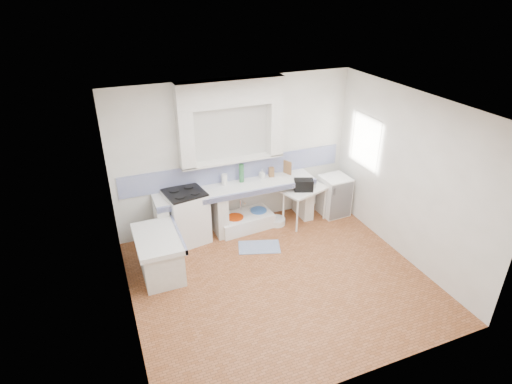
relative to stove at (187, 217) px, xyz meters
name	(u,v)px	position (x,y,z in m)	size (l,w,h in m)	color
floor	(280,280)	(1.06, -1.69, -0.48)	(4.50, 4.50, 0.00)	#9A5833
ceiling	(285,108)	(1.06, -1.69, 2.32)	(4.50, 4.50, 0.00)	white
wall_back	(236,154)	(1.06, 0.31, 0.92)	(4.50, 4.50, 0.00)	white
wall_front	(363,287)	(1.06, -3.69, 0.92)	(4.50, 4.50, 0.00)	white
wall_left	(121,235)	(-1.19, -1.69, 0.92)	(4.50, 4.50, 0.00)	white
wall_right	(408,178)	(3.31, -1.69, 0.92)	(4.50, 4.50, 0.00)	white
alcove_mass	(231,93)	(0.96, 0.19, 2.10)	(1.90, 0.25, 0.45)	white
window_frame	(373,141)	(3.49, -0.49, 1.12)	(0.35, 0.86, 1.06)	#371E11
lace_valance	(369,122)	(3.34, -0.49, 1.50)	(0.01, 0.84, 0.24)	white
counter_slab	(237,188)	(0.96, 0.01, 0.38)	(3.00, 0.60, 0.08)	white
counter_lip	(242,195)	(0.96, -0.27, 0.38)	(3.00, 0.04, 0.10)	navy
counter_pier_left	(162,225)	(-0.44, 0.01, -0.07)	(0.20, 0.55, 0.82)	white
counter_pier_mid	(219,213)	(0.61, 0.01, -0.07)	(0.20, 0.55, 0.82)	white
counter_pier_right	(303,197)	(2.36, 0.01, -0.07)	(0.20, 0.55, 0.82)	white
peninsula_top	(158,238)	(-0.64, -0.79, 0.18)	(0.70, 1.10, 0.08)	white
peninsula_base	(160,257)	(-0.64, -0.79, -0.17)	(0.60, 1.00, 0.62)	white
peninsula_lip	(179,234)	(-0.31, -0.79, 0.18)	(0.04, 1.10, 0.10)	navy
backsplash	(236,170)	(1.06, 0.30, 0.62)	(4.27, 0.03, 0.40)	navy
stove	(187,217)	(0.00, 0.00, 0.00)	(0.67, 0.65, 0.95)	white
sink	(245,222)	(1.11, 0.00, -0.35)	(1.04, 0.56, 0.25)	white
side_table	(304,205)	(2.26, -0.22, -0.12)	(0.85, 0.47, 0.04)	white
fridge	(334,195)	(2.97, -0.16, -0.07)	(0.52, 0.52, 0.80)	white
bucket_red	(235,224)	(0.91, -0.03, -0.33)	(0.31, 0.31, 0.29)	#D13A06
bucket_orange	(252,222)	(1.22, -0.08, -0.35)	(0.27, 0.27, 0.25)	red
bucket_blue	(258,217)	(1.41, 0.04, -0.33)	(0.32, 0.32, 0.30)	#376FCA
basin_white	(277,221)	(1.73, -0.12, -0.41)	(0.32, 0.32, 0.13)	white
water_bottle_a	(241,218)	(1.08, 0.12, -0.34)	(0.07, 0.07, 0.28)	silver
water_bottle_b	(252,215)	(1.31, 0.16, -0.33)	(0.08, 0.08, 0.29)	silver
black_bag	(304,185)	(2.20, -0.26, 0.35)	(0.35, 0.20, 0.22)	black
green_bottle_a	(241,173)	(1.11, 0.16, 0.60)	(0.08, 0.08, 0.36)	#2D6E3C
green_bottle_b	(242,173)	(1.12, 0.16, 0.60)	(0.08, 0.08, 0.35)	#2D6E3C
knife_block	(271,172)	(1.72, 0.16, 0.52)	(0.09, 0.08, 0.19)	brown
cutting_board	(287,167)	(2.06, 0.16, 0.56)	(0.02, 0.20, 0.27)	brown
paper_towel	(224,180)	(0.79, 0.16, 0.53)	(0.11, 0.11, 0.21)	white
soap_bottle	(262,174)	(1.53, 0.16, 0.51)	(0.08, 0.08, 0.18)	white
rug	(259,247)	(1.11, -0.73, -0.47)	(0.73, 0.42, 0.01)	navy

